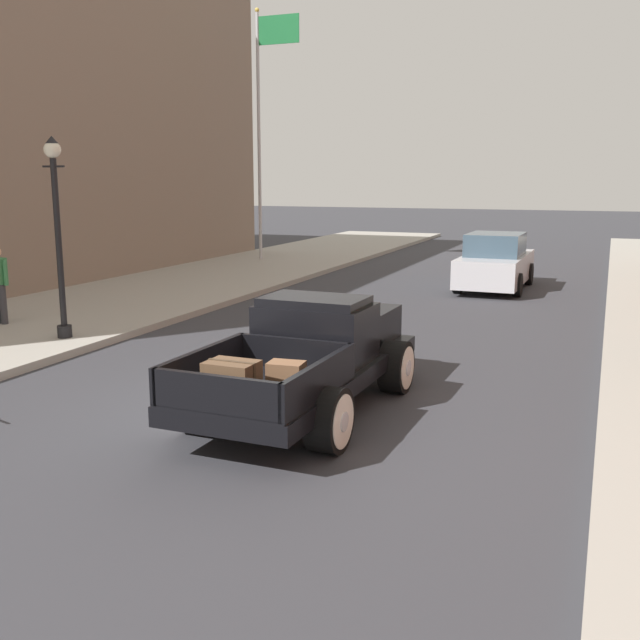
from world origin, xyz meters
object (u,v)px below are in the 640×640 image
(car_background_silver, at_px, (495,263))
(hotrod_truck_black, at_px, (313,355))
(street_lamp_near, at_px, (57,223))
(flagpole, at_px, (264,108))

(car_background_silver, bearing_deg, hotrod_truck_black, -93.28)
(street_lamp_near, bearing_deg, hotrod_truck_black, -16.71)
(hotrod_truck_black, relative_size, flagpole, 0.54)
(car_background_silver, bearing_deg, flagpole, 159.15)
(hotrod_truck_black, height_order, car_background_silver, car_background_silver)
(street_lamp_near, distance_m, flagpole, 14.75)
(hotrod_truck_black, xyz_separation_m, flagpole, (-8.48, 15.95, 5.02))
(hotrod_truck_black, xyz_separation_m, street_lamp_near, (-6.01, 1.80, 1.63))
(car_background_silver, xyz_separation_m, flagpole, (-9.20, 3.50, 5.00))
(hotrod_truck_black, height_order, flagpole, flagpole)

